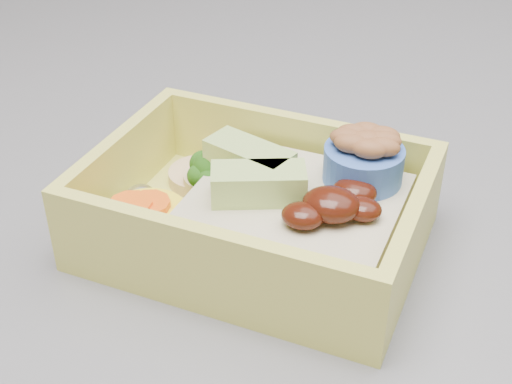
# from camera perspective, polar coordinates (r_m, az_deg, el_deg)

# --- Properties ---
(bento_box) EXTENTS (0.20, 0.16, 0.07)m
(bento_box) POSITION_cam_1_polar(r_m,az_deg,el_deg) (0.40, 0.97, -1.42)
(bento_box) COLOR #D8D659
(bento_box) RESTS_ON island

